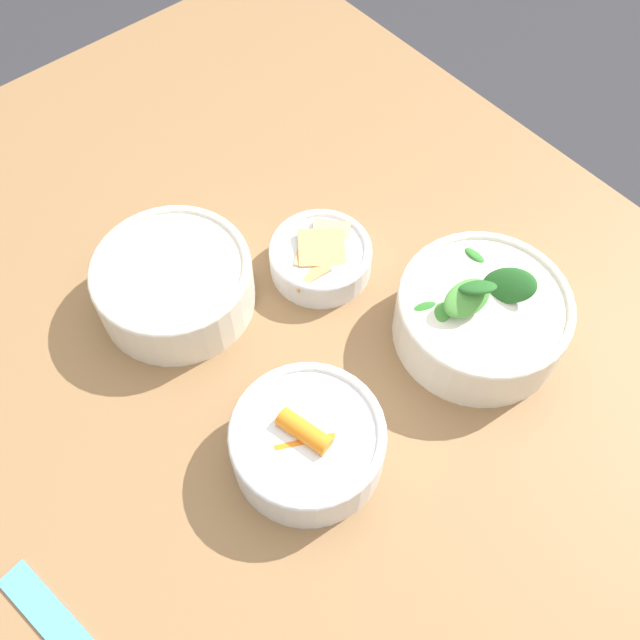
% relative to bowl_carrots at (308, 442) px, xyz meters
% --- Properties ---
extents(ground_plane, '(10.00, 10.00, 0.00)m').
position_rel_bowl_carrots_xyz_m(ground_plane, '(0.07, -0.09, -0.78)').
color(ground_plane, '#2D2D33').
extents(dining_table, '(1.27, 0.86, 0.74)m').
position_rel_bowl_carrots_xyz_m(dining_table, '(0.07, -0.09, -0.14)').
color(dining_table, olive).
rests_on(dining_table, ground_plane).
extents(bowl_carrots, '(0.15, 0.15, 0.07)m').
position_rel_bowl_carrots_xyz_m(bowl_carrots, '(0.00, 0.00, 0.00)').
color(bowl_carrots, silver).
rests_on(bowl_carrots, dining_table).
extents(bowl_greens, '(0.18, 0.18, 0.11)m').
position_rel_bowl_carrots_xyz_m(bowl_greens, '(-0.01, -0.23, 0.00)').
color(bowl_greens, silver).
rests_on(bowl_greens, dining_table).
extents(bowl_beans_hotdog, '(0.17, 0.17, 0.07)m').
position_rel_bowl_carrots_xyz_m(bowl_beans_hotdog, '(0.24, -0.01, -0.00)').
color(bowl_beans_hotdog, silver).
rests_on(bowl_beans_hotdog, dining_table).
extents(bowl_cookies, '(0.12, 0.12, 0.04)m').
position_rel_bowl_carrots_xyz_m(bowl_cookies, '(0.17, -0.16, -0.01)').
color(bowl_cookies, silver).
rests_on(bowl_cookies, dining_table).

